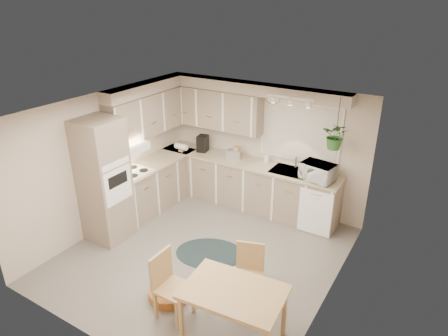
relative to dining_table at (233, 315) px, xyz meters
The scene contains 35 objects.
floor 1.79m from the dining_table, 136.25° to the left, with size 4.20×4.20×0.00m, color slate.
ceiling 2.68m from the dining_table, 136.25° to the left, with size 4.20×4.20×0.00m, color white.
wall_back 3.64m from the dining_table, 110.93° to the left, with size 4.00×0.04×2.40m, color beige.
wall_front 1.76m from the dining_table, 144.98° to the right, with size 4.00×0.04×2.40m, color beige.
wall_left 3.58m from the dining_table, 159.64° to the left, with size 0.04×4.20×2.40m, color beige.
wall_right 1.64m from the dining_table, 58.83° to the left, with size 0.04×4.20×2.40m, color beige.
base_cab_left 3.63m from the dining_table, 144.87° to the left, with size 0.60×1.85×0.90m, color gray.
base_cab_back 3.35m from the dining_table, 115.96° to the left, with size 3.60×0.60×0.90m, color gray.
counter_left 3.66m from the dining_table, 144.78° to the left, with size 0.64×1.89×0.04m, color #BDAD8A.
counter_back 3.39m from the dining_table, 116.04° to the left, with size 3.64×0.64×0.04m, color #BDAD8A.
oven_stack 3.13m from the dining_table, 164.11° to the left, with size 0.65×0.65×2.10m, color gray.
wall_oven_face 2.84m from the dining_table, 162.29° to the left, with size 0.02×0.56×0.58m, color white.
upper_cab_left 4.07m from the dining_table, 144.41° to the left, with size 0.35×2.00×0.75m, color gray.
upper_cab_back 4.14m from the dining_table, 125.85° to the left, with size 2.00×0.35×0.75m, color gray.
soffit_left 4.28m from the dining_table, 144.63° to the left, with size 0.30×2.00×0.20m, color beige.
soffit_back 3.99m from the dining_table, 114.88° to the left, with size 3.60×0.30×0.20m, color beige.
cooktop 3.36m from the dining_table, 152.83° to the left, with size 0.52×0.58×0.02m, color white.
range_hood 3.49m from the dining_table, 152.99° to the left, with size 0.40×0.60×0.14m, color white.
window_blinds 3.55m from the dining_table, 99.79° to the left, with size 1.40×0.02×1.00m, color white.
window_frame 3.56m from the dining_table, 99.77° to the left, with size 1.50×0.02×1.10m, color white.
sink 3.11m from the dining_table, 100.65° to the left, with size 0.70×0.48×0.10m, color #9FA1A6.
dishwasher_front 2.70m from the dining_table, 89.29° to the left, with size 0.58×0.01×0.83m, color white.
track_light_bar 3.44m from the dining_table, 101.59° to the left, with size 0.80×0.04×0.04m, color white.
wall_clock 3.91m from the dining_table, 108.79° to the left, with size 0.30×0.30×0.03m, color gold.
dining_table is the anchor object (origin of this frame).
chair_left 0.85m from the dining_table, behind, with size 0.42×0.42×0.91m, color tan.
chair_back 0.66m from the dining_table, 103.52° to the left, with size 0.40×0.40×0.84m, color tan.
braided_rug 1.79m from the dining_table, 132.68° to the left, with size 1.11×0.83×0.01m, color black.
pet_bed 1.16m from the dining_table, behind, with size 0.56×0.56×0.13m, color #B06423.
microwave 3.01m from the dining_table, 91.07° to the left, with size 0.55×0.30×0.37m, color white.
soap_bottle 3.41m from the dining_table, 109.40° to the left, with size 0.09×0.20×0.09m, color white.
hanging_plant 3.22m from the dining_table, 86.41° to the left, with size 0.41×0.45×0.35m, color #2B5D25.
coffee_maker 3.96m from the dining_table, 129.34° to the left, with size 0.19×0.23×0.33m, color black.
toaster 3.57m from the dining_table, 120.09° to the left, with size 0.27×0.15×0.16m, color #9FA1A6.
knife_block 3.57m from the dining_table, 119.18° to the left, with size 0.11×0.11×0.23m, color tan.
Camera 1 is at (3.06, -4.36, 3.87)m, focal length 32.00 mm.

